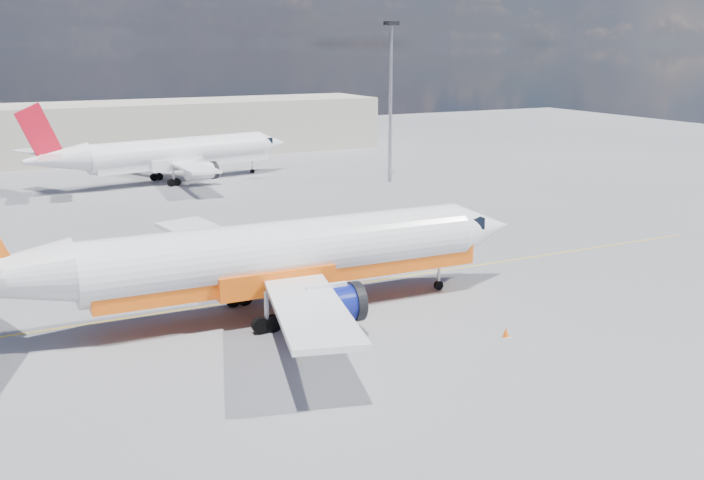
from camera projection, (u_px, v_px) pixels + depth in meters
name	position (u px, v px, depth m)	size (l,w,h in m)	color
ground	(338.00, 302.00, 51.25)	(240.00, 240.00, 0.00)	slate
taxi_line	(319.00, 289.00, 53.85)	(70.00, 0.15, 0.01)	yellow
terminal_main	(151.00, 129.00, 117.42)	(70.00, 14.00, 8.00)	beige
main_jet	(267.00, 257.00, 47.64)	(37.31, 29.53, 11.32)	white
second_jet	(171.00, 154.00, 94.50)	(34.07, 26.35, 10.28)	white
gse_tug	(432.00, 241.00, 63.56)	(2.73, 2.26, 1.72)	black
traffic_cone	(506.00, 333.00, 44.93)	(0.44, 0.44, 0.61)	white
floodlight_mast	(391.00, 87.00, 92.95)	(1.38, 1.38, 18.94)	#9B9BA3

